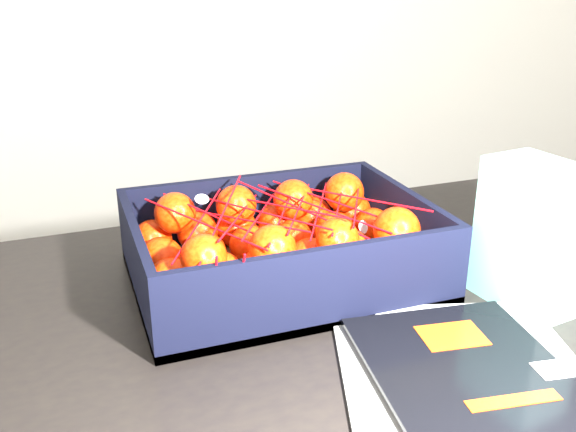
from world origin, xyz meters
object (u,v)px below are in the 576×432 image
object	(u,v)px
table	(371,365)
magazine_stack	(468,376)
retail_carton	(533,236)
produce_crate	(281,258)

from	to	relation	value
table	magazine_stack	world-z (taller)	magazine_stack
table	magazine_stack	distance (m)	0.22
table	retail_carton	world-z (taller)	retail_carton
table	retail_carton	size ratio (longest dim) A/B	6.19
magazine_stack	retail_carton	world-z (taller)	retail_carton
retail_carton	magazine_stack	bearing A→B (deg)	-152.03
magazine_stack	retail_carton	xyz separation A→B (m)	(0.18, 0.13, 0.09)
magazine_stack	produce_crate	distance (m)	0.32
produce_crate	retail_carton	size ratio (longest dim) A/B	2.13
magazine_stack	produce_crate	world-z (taller)	produce_crate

